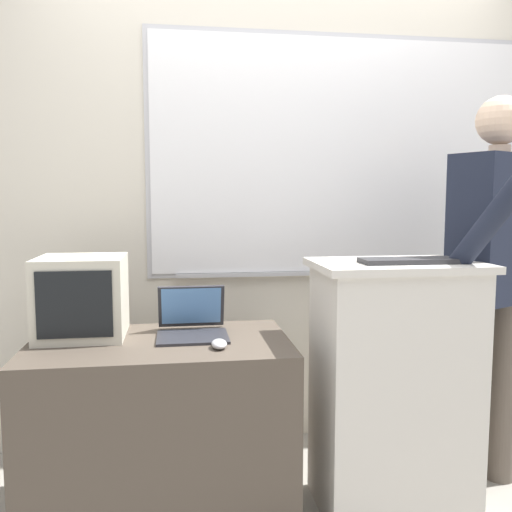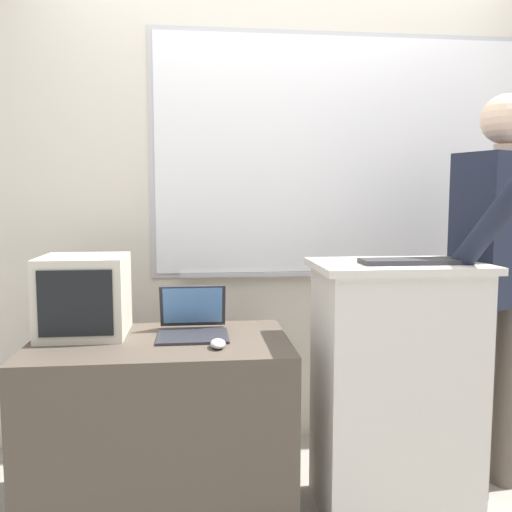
% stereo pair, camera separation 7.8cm
% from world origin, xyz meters
% --- Properties ---
extents(back_wall, '(6.40, 0.17, 2.80)m').
position_xyz_m(back_wall, '(0.03, 1.17, 1.41)').
color(back_wall, beige).
rests_on(back_wall, ground_plane).
extents(lectern_podium, '(0.68, 0.45, 1.05)m').
position_xyz_m(lectern_podium, '(0.36, 0.37, 0.53)').
color(lectern_podium, beige).
rests_on(lectern_podium, ground_plane).
extents(side_desk, '(1.05, 0.63, 0.73)m').
position_xyz_m(side_desk, '(-0.60, 0.47, 0.37)').
color(side_desk, '#4C4238').
rests_on(side_desk, ground_plane).
extents(person_presenter, '(0.59, 0.69, 1.74)m').
position_xyz_m(person_presenter, '(0.85, 0.46, 1.01)').
color(person_presenter, brown).
rests_on(person_presenter, ground_plane).
extents(laptop, '(0.29, 0.31, 0.20)m').
position_xyz_m(laptop, '(-0.47, 0.57, 0.79)').
color(laptop, '#28282D').
rests_on(laptop, side_desk).
extents(wireless_keyboard, '(0.39, 0.14, 0.02)m').
position_xyz_m(wireless_keyboard, '(0.39, 0.32, 1.06)').
color(wireless_keyboard, '#2D2D30').
rests_on(wireless_keyboard, lectern_podium).
extents(computer_mouse_by_laptop, '(0.06, 0.10, 0.03)m').
position_xyz_m(computer_mouse_by_laptop, '(-0.37, 0.33, 0.75)').
color(computer_mouse_by_laptop, '#BCBCC1').
rests_on(computer_mouse_by_laptop, side_desk).
extents(crt_monitor, '(0.35, 0.35, 0.34)m').
position_xyz_m(crt_monitor, '(-0.92, 0.59, 0.90)').
color(crt_monitor, beige).
rests_on(crt_monitor, side_desk).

